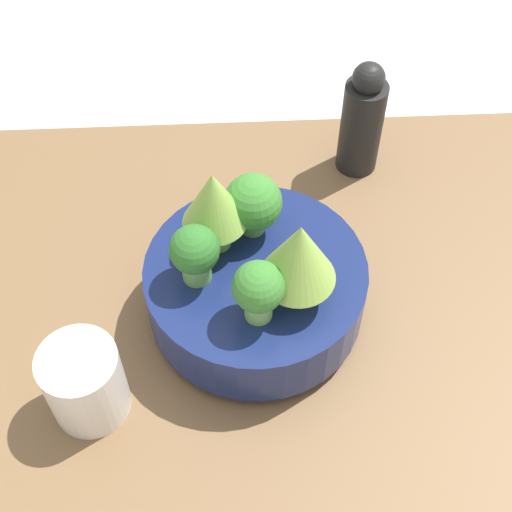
{
  "coord_description": "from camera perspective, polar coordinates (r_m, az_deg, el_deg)",
  "views": [
    {
      "loc": [
        0.02,
        0.37,
        0.67
      ],
      "look_at": [
        -0.0,
        -0.04,
        0.13
      ],
      "focal_mm": 50.0,
      "sensor_mm": 36.0,
      "label": 1
    }
  ],
  "objects": [
    {
      "name": "ground_plane",
      "position": [
        0.76,
        0.12,
        -8.49
      ],
      "size": [
        6.0,
        6.0,
        0.0
      ],
      "primitive_type": "plane",
      "color": "silver"
    },
    {
      "name": "table",
      "position": [
        0.75,
        0.12,
        -7.81
      ],
      "size": [
        1.2,
        0.67,
        0.04
      ],
      "color": "brown",
      "rests_on": "ground_plane"
    },
    {
      "name": "bowl",
      "position": [
        0.72,
        -0.0,
        -2.61
      ],
      "size": [
        0.22,
        0.22,
        0.08
      ],
      "color": "navy",
      "rests_on": "table"
    },
    {
      "name": "broccoli_floret_right",
      "position": [
        0.65,
        -4.92,
        0.27
      ],
      "size": [
        0.05,
        0.05,
        0.07
      ],
      "color": "#6BA34C",
      "rests_on": "bowl"
    },
    {
      "name": "romanesco_piece_far",
      "position": [
        0.62,
        3.47,
        0.17
      ],
      "size": [
        0.07,
        0.07,
        0.1
      ],
      "color": "#7AB256",
      "rests_on": "bowl"
    },
    {
      "name": "romanesco_piece_near",
      "position": [
        0.66,
        -3.4,
        4.31
      ],
      "size": [
        0.06,
        0.06,
        0.1
      ],
      "color": "#7AB256",
      "rests_on": "bowl"
    },
    {
      "name": "broccoli_floret_front",
      "position": [
        0.69,
        -0.01,
        4.24
      ],
      "size": [
        0.06,
        0.06,
        0.07
      ],
      "color": "#6BA34C",
      "rests_on": "bowl"
    },
    {
      "name": "broccoli_floret_back",
      "position": [
        0.62,
        0.49,
        -2.7
      ],
      "size": [
        0.05,
        0.05,
        0.07
      ],
      "color": "#7AB256",
      "rests_on": "bowl"
    },
    {
      "name": "cup",
      "position": [
        0.68,
        -13.53,
        -9.84
      ],
      "size": [
        0.07,
        0.07,
        0.09
      ],
      "color": "silver",
      "rests_on": "table"
    },
    {
      "name": "pepper_mill",
      "position": [
        0.85,
        8.49,
        10.67
      ],
      "size": [
        0.05,
        0.05,
        0.15
      ],
      "color": "black",
      "rests_on": "table"
    }
  ]
}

